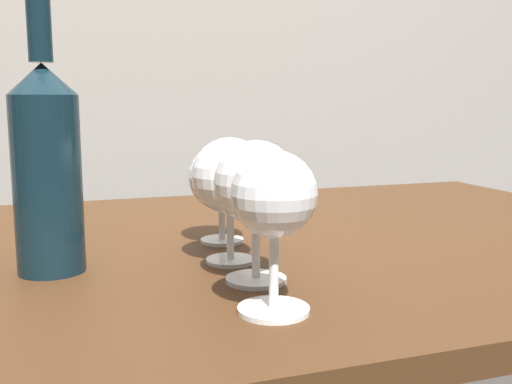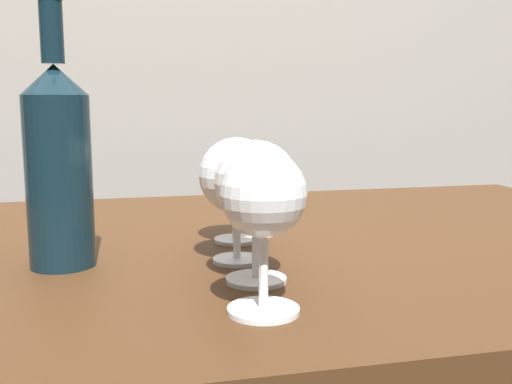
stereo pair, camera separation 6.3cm
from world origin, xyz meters
name	(u,v)px [view 1 (the left image)]	position (x,y,z in m)	size (l,w,h in m)	color
dining_table	(228,300)	(0.00, 0.00, 0.63)	(1.39, 0.82, 0.71)	#472B16
wine_glass_port	(274,199)	(-0.04, -0.28, 0.82)	(0.08, 0.08, 0.15)	white
wine_glass_empty	(256,186)	(-0.02, -0.19, 0.82)	(0.09, 0.09, 0.15)	white
wine_glass_merlot	(230,177)	(-0.03, -0.11, 0.82)	(0.09, 0.09, 0.15)	white
wine_glass_chardonnay	(221,179)	(-0.01, -0.01, 0.80)	(0.09, 0.09, 0.14)	white
wine_bottle	(47,164)	(-0.23, -0.08, 0.84)	(0.08, 0.08, 0.32)	#0F232D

